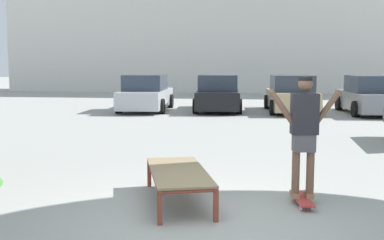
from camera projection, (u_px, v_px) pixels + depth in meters
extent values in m
plane|color=#999993|center=(213.00, 226.00, 5.76)|extent=(120.00, 120.00, 0.00)
cube|color=brown|center=(149.00, 175.00, 7.59)|extent=(0.07, 0.07, 0.38)
cube|color=brown|center=(192.00, 173.00, 7.70)|extent=(0.07, 0.07, 0.38)
cube|color=brown|center=(160.00, 210.00, 5.78)|extent=(0.07, 0.07, 0.38)
cube|color=brown|center=(216.00, 207.00, 5.89)|extent=(0.07, 0.07, 0.38)
cylinder|color=brown|center=(154.00, 175.00, 6.66)|extent=(0.59, 1.84, 0.05)
cylinder|color=brown|center=(203.00, 173.00, 6.77)|extent=(0.59, 1.84, 0.05)
cylinder|color=brown|center=(171.00, 161.00, 7.62)|extent=(0.74, 0.26, 0.05)
cylinder|color=brown|center=(188.00, 191.00, 5.81)|extent=(0.74, 0.26, 0.05)
cube|color=#847051|center=(178.00, 171.00, 6.71)|extent=(1.27, 2.04, 0.03)
cube|color=#B23333|center=(302.00, 198.00, 6.64)|extent=(0.28, 0.82, 0.02)
cylinder|color=silver|center=(293.00, 197.00, 6.93)|extent=(0.04, 0.06, 0.06)
cylinder|color=silver|center=(303.00, 197.00, 6.92)|extent=(0.04, 0.06, 0.06)
cylinder|color=silver|center=(301.00, 208.00, 6.37)|extent=(0.04, 0.06, 0.06)
cylinder|color=silver|center=(312.00, 208.00, 6.37)|extent=(0.04, 0.06, 0.06)
cylinder|color=brown|center=(296.00, 169.00, 6.59)|extent=(0.11, 0.11, 0.82)
cube|color=#99704C|center=(294.00, 194.00, 6.69)|extent=(0.12, 0.25, 0.07)
cylinder|color=brown|center=(310.00, 169.00, 6.59)|extent=(0.11, 0.11, 0.82)
cube|color=#99704C|center=(309.00, 195.00, 6.68)|extent=(0.12, 0.25, 0.07)
cube|color=#4C4C51|center=(304.00, 143.00, 6.55)|extent=(0.32, 0.23, 0.24)
cube|color=#232328|center=(305.00, 114.00, 6.50)|extent=(0.38, 0.26, 0.56)
cylinder|color=brown|center=(283.00, 108.00, 6.50)|extent=(0.40, 0.12, 0.52)
cylinder|color=brown|center=(327.00, 108.00, 6.48)|extent=(0.40, 0.12, 0.52)
sphere|color=brown|center=(305.00, 84.00, 6.45)|extent=(0.20, 0.20, 0.20)
cylinder|color=black|center=(306.00, 79.00, 6.44)|extent=(0.19, 0.19, 0.05)
cube|color=#B7BABF|center=(146.00, 98.00, 19.88)|extent=(1.87, 4.27, 0.70)
cube|color=#2D3847|center=(145.00, 82.00, 19.66)|extent=(1.65, 2.16, 0.64)
cylinder|color=black|center=(133.00, 101.00, 21.27)|extent=(0.24, 0.61, 0.60)
cylinder|color=black|center=(170.00, 101.00, 21.12)|extent=(0.24, 0.61, 0.60)
cylinder|color=black|center=(119.00, 106.00, 18.70)|extent=(0.24, 0.61, 0.60)
cylinder|color=black|center=(161.00, 106.00, 18.55)|extent=(0.24, 0.61, 0.60)
cube|color=black|center=(218.00, 98.00, 19.84)|extent=(1.95, 4.29, 0.70)
cube|color=#2D3847|center=(218.00, 83.00, 19.61)|extent=(1.68, 2.19, 0.64)
cylinder|color=black|center=(199.00, 101.00, 21.21)|extent=(0.26, 0.61, 0.60)
cylinder|color=black|center=(237.00, 101.00, 21.09)|extent=(0.26, 0.61, 0.60)
cylinder|color=black|center=(196.00, 106.00, 18.63)|extent=(0.26, 0.61, 0.60)
cylinder|color=black|center=(239.00, 106.00, 18.51)|extent=(0.26, 0.61, 0.60)
cube|color=tan|center=(291.00, 99.00, 19.27)|extent=(1.94, 4.29, 0.70)
cube|color=#2D3847|center=(292.00, 83.00, 19.04)|extent=(1.68, 2.19, 0.64)
cylinder|color=black|center=(267.00, 102.00, 20.65)|extent=(0.25, 0.61, 0.60)
cylinder|color=black|center=(307.00, 102.00, 20.52)|extent=(0.25, 0.61, 0.60)
cylinder|color=black|center=(273.00, 107.00, 18.07)|extent=(0.25, 0.61, 0.60)
cylinder|color=black|center=(318.00, 108.00, 17.94)|extent=(0.25, 0.61, 0.60)
cube|color=slate|center=(369.00, 101.00, 18.60)|extent=(1.95, 4.29, 0.70)
cube|color=#2D3847|center=(371.00, 84.00, 18.37)|extent=(1.68, 2.19, 0.64)
cylinder|color=black|center=(339.00, 103.00, 19.97)|extent=(0.26, 0.61, 0.60)
cylinder|color=black|center=(380.00, 103.00, 19.86)|extent=(0.26, 0.61, 0.60)
cylinder|color=black|center=(356.00, 109.00, 17.40)|extent=(0.26, 0.61, 0.60)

